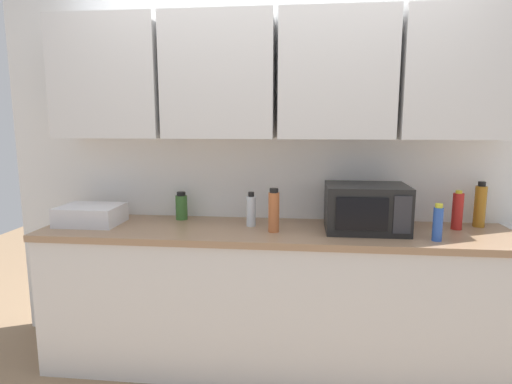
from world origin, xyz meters
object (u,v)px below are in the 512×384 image
Objects in this scene: microwave at (366,208)px; bottle_amber_vinegar at (480,206)px; bottle_green_oil at (182,206)px; bottle_spice_jar at (274,211)px; bottle_red_sauce at (457,211)px; bottle_clear_tall at (251,210)px; bottle_blue_cleaner at (438,223)px; dish_rack at (91,215)px.

bottle_amber_vinegar is (0.72, 0.18, -0.01)m from microwave.
bottle_amber_vinegar is at bearing 0.16° from bottle_green_oil.
bottle_spice_jar reaches higher than bottle_red_sauce.
microwave is at bearing -166.35° from bottle_amber_vinegar.
bottle_amber_vinegar is at bearing 5.58° from bottle_clear_tall.
bottle_blue_cleaner is 0.96× the size of bottle_clear_tall.
bottle_clear_tall is (-0.15, 0.13, -0.03)m from bottle_spice_jar.
dish_rack is 1.81× the size of bottle_blue_cleaner.
microwave is at bearing -170.76° from bottle_red_sauce.
microwave reaches higher than bottle_clear_tall.
bottle_clear_tall is at bearing 3.26° from dish_rack.
bottle_green_oil is at bearing 164.69° from bottle_clear_tall.
bottle_red_sauce is (0.56, 0.09, -0.03)m from microwave.
dish_rack is 1.04m from bottle_clear_tall.
bottle_green_oil is 0.51m from bottle_clear_tall.
bottle_red_sauce reaches higher than bottle_blue_cleaner.
bottle_red_sauce is at bearing 54.69° from bottle_blue_cleaner.
bottle_blue_cleaner is (2.10, -0.17, 0.04)m from dish_rack.
bottle_blue_cleaner reaches higher than dish_rack.
dish_rack is 1.44× the size of bottle_spice_jar.
bottle_clear_tall is (-1.42, -0.14, -0.03)m from bottle_amber_vinegar.
bottle_amber_vinegar is 1.43m from bottle_clear_tall.
bottle_amber_vinegar is at bearing 13.65° from microwave.
bottle_spice_jar reaches higher than bottle_clear_tall.
dish_rack is 2.47m from bottle_amber_vinegar.
bottle_red_sauce reaches higher than bottle_clear_tall.
microwave is 1.82× the size of bottle_spice_jar.
bottle_amber_vinegar is at bearing 27.47° from bottle_red_sauce.
bottle_red_sauce is at bearing 9.32° from bottle_spice_jar.
bottle_green_oil reaches higher than dish_rack.
bottle_red_sauce is at bearing 2.49° from bottle_clear_tall.
bottle_spice_jar is (1.19, -0.07, 0.07)m from dish_rack.
bottle_spice_jar is 0.92m from bottle_blue_cleaner.
bottle_spice_jar is 1.13m from bottle_red_sauce.
bottle_red_sauce is 1.75m from bottle_green_oil.
bottle_blue_cleaner is at bearing -134.69° from bottle_amber_vinegar.
bottle_blue_cleaner is (-0.20, -0.28, -0.01)m from bottle_red_sauce.
bottle_amber_vinegar reaches higher than bottle_blue_cleaner.
bottle_spice_jar is 0.20m from bottle_clear_tall.
bottle_spice_jar reaches higher than bottle_blue_cleaner.
bottle_amber_vinegar reaches higher than bottle_clear_tall.
bottle_clear_tall is (1.03, 0.06, 0.04)m from dish_rack.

